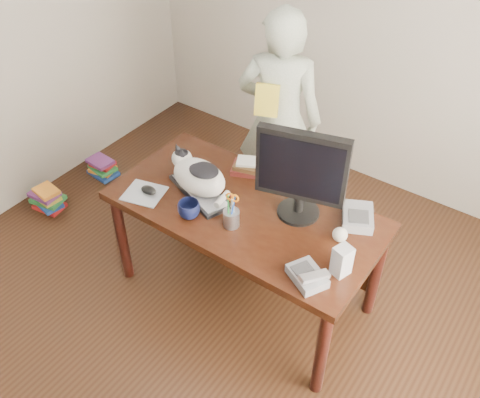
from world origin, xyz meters
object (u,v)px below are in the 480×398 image
at_px(pen_cup, 231,216).
at_px(person, 279,120).
at_px(baseball, 340,235).
at_px(book_stack, 250,167).
at_px(mouse, 149,190).
at_px(cat, 197,175).
at_px(book_pile_b, 102,167).
at_px(desk, 252,219).
at_px(phone, 308,276).
at_px(book_pile_a, 48,199).
at_px(coffee_mug, 189,210).
at_px(speaker, 342,261).
at_px(calculator, 358,217).
at_px(keyboard, 200,191).
at_px(monitor, 301,171).

bearing_deg(pen_cup, person, 107.70).
height_order(baseball, book_stack, baseball).
bearing_deg(mouse, cat, 22.61).
xyz_separation_m(person, book_pile_b, (-1.43, -0.48, -0.74)).
bearing_deg(person, desk, 89.44).
height_order(cat, baseball, cat).
relative_size(pen_cup, phone, 0.96).
distance_m(pen_cup, book_pile_a, 1.92).
bearing_deg(cat, phone, 6.41).
bearing_deg(cat, pen_cup, 0.89).
xyz_separation_m(coffee_mug, phone, (0.79, -0.02, -0.02)).
height_order(speaker, book_pile_b, speaker).
height_order(calculator, person, person).
relative_size(speaker, calculator, 0.63).
height_order(mouse, book_stack, book_stack).
xyz_separation_m(pen_cup, book_pile_a, (-1.77, -0.03, -0.73)).
distance_m(mouse, coffee_mug, 0.33).
relative_size(pen_cup, book_stack, 0.90).
bearing_deg(cat, person, 109.59).
xyz_separation_m(book_pile_a, book_pile_b, (0.03, 0.55, -0.02)).
bearing_deg(baseball, book_pile_a, -173.17).
distance_m(phone, baseball, 0.35).
relative_size(cat, phone, 1.84).
xyz_separation_m(mouse, book_stack, (0.37, 0.53, 0.01)).
bearing_deg(keyboard, pen_cup, 0.57).
bearing_deg(keyboard, speaker, 15.94).
distance_m(cat, book_stack, 0.38).
height_order(desk, pen_cup, pen_cup).
relative_size(coffee_mug, calculator, 0.47).
xyz_separation_m(desk, book_pile_b, (-1.72, 0.27, -0.53)).
height_order(monitor, pen_cup, monitor).
bearing_deg(cat, speaker, 15.83).
bearing_deg(keyboard, coffee_mug, -47.26).
bearing_deg(book_pile_a, mouse, -1.35).
relative_size(keyboard, baseball, 5.92).
xyz_separation_m(monitor, person, (-0.58, 0.71, -0.25)).
distance_m(monitor, coffee_mug, 0.67).
distance_m(baseball, person, 1.15).
height_order(person, book_pile_b, person).
xyz_separation_m(mouse, phone, (1.12, -0.04, 0.01)).
bearing_deg(baseball, keyboard, -171.67).
bearing_deg(book_pile_a, book_stack, 17.68).
height_order(monitor, book_pile_a, monitor).
height_order(monitor, person, person).
height_order(baseball, book_pile_b, baseball).
bearing_deg(book_stack, cat, -131.56).
bearing_deg(mouse, phone, -17.32).
xyz_separation_m(person, book_pile_a, (-1.46, -1.03, -0.72)).
xyz_separation_m(phone, book_pile_b, (-2.29, 0.62, -0.71)).
relative_size(desk, calculator, 5.86).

